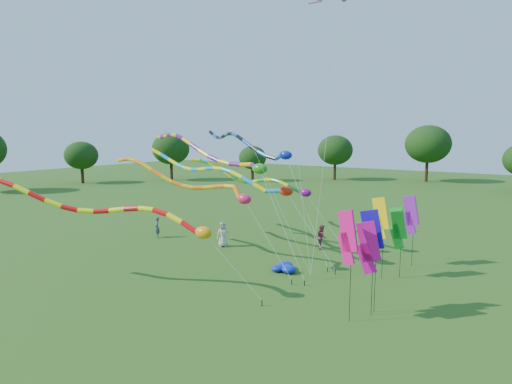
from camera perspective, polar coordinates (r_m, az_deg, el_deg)
The scene contains 18 objects.
ground at distance 22.82m, azimuth -3.12°, elevation -13.30°, with size 160.00×160.00×0.00m, color #245215.
tree_ring at distance 22.77m, azimuth -16.74°, elevation 0.95°, with size 118.00×116.54×9.70m.
tube_kite_red at distance 23.32m, azimuth -17.75°, elevation -2.54°, with size 14.56×5.08×6.45m.
tube_kite_orange at distance 27.65m, azimuth -8.61°, elevation 1.33°, with size 14.87×1.14×7.09m.
tube_kite_purple at distance 29.90m, azimuth -6.23°, elevation 5.33°, with size 17.06×6.06×8.92m.
tube_kite_blue at distance 31.59m, azimuth -0.92°, elevation 6.33°, with size 14.12×6.52×8.93m.
tube_kite_cyan at distance 29.19m, azimuth -4.05°, elevation 2.29°, with size 15.86×1.68×7.54m.
tube_kite_green at distance 30.60m, azimuth 0.60°, elevation 1.53°, with size 13.02×1.21×6.79m.
banner_pole_blue_b at distance 20.25m, azimuth 15.13°, elevation -5.69°, with size 1.16×0.18×4.85m.
banner_pole_green at distance 25.73m, azimuth 18.38°, elevation -4.60°, with size 1.14×0.36×4.11m.
banner_pole_magenta_a at distance 19.06m, azimuth 12.08°, elevation -6.00°, with size 1.12×0.46×4.99m.
banner_pole_orange at distance 25.08m, azimuth 16.22°, elevation -3.43°, with size 1.15×0.34×4.72m.
banner_pole_violet at distance 28.14m, azimuth 19.89°, elevation -2.94°, with size 1.14×0.40×4.44m.
banner_pole_magenta_b at distance 19.97m, azimuth 14.68°, elevation -7.22°, with size 1.14×0.41×4.39m.
blue_nylon_heap at distance 26.20m, azimuth 4.20°, elevation -9.97°, with size 1.32×1.65×0.50m.
person_a at distance 31.33m, azimuth -4.42°, elevation -5.63°, with size 0.90×0.59×1.85m, color beige.
person_b at distance 34.78m, azimuth -13.06°, elevation -4.62°, with size 0.60×0.39×1.64m, color #424A5D.
person_c at distance 31.05m, azimuth 8.77°, elevation -5.93°, with size 0.84×0.66×1.73m, color #8D3344.
Camera 1 is at (12.74, -17.03, 8.26)m, focal length 30.00 mm.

